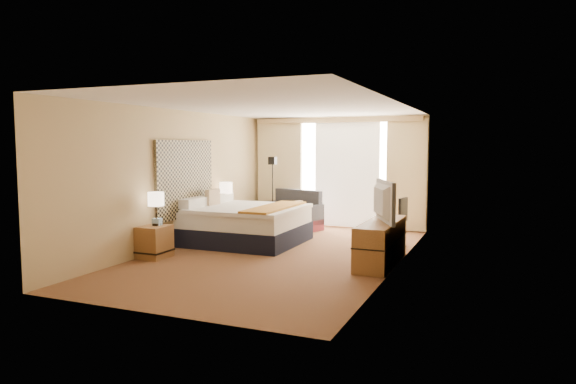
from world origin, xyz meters
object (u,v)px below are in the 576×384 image
at_px(desk_chair, 397,225).
at_px(loveseat, 291,216).
at_px(floor_lamp, 273,179).
at_px(lamp_right, 226,188).
at_px(lamp_left, 156,200).
at_px(bed, 245,224).
at_px(television, 378,201).
at_px(media_dresser, 381,243).
at_px(nightstand_left, 154,242).
at_px(nightstand_right, 226,222).

bearing_deg(desk_chair, loveseat, 167.50).
bearing_deg(floor_lamp, desk_chair, -14.47).
bearing_deg(lamp_right, lamp_left, -89.57).
bearing_deg(bed, television, -16.13).
xyz_separation_m(loveseat, desk_chair, (2.67, -1.17, 0.13)).
distance_m(media_dresser, lamp_left, 3.87).
height_order(lamp_left, television, television).
relative_size(desk_chair, television, 0.82).
distance_m(media_dresser, loveseat, 3.82).
distance_m(nightstand_left, lamp_left, 0.73).
bearing_deg(television, lamp_left, 80.10).
bearing_deg(desk_chair, lamp_left, -133.94).
relative_size(nightstand_left, nightstand_right, 1.00).
bearing_deg(lamp_right, loveseat, 51.79).
height_order(loveseat, floor_lamp, floor_lamp).
relative_size(nightstand_left, media_dresser, 0.31).
distance_m(media_dresser, lamp_right, 4.02).
relative_size(lamp_left, television, 0.50).
bearing_deg(media_dresser, nightstand_left, -164.16).
height_order(bed, lamp_left, lamp_left).
bearing_deg(nightstand_left, lamp_left, 60.13).
bearing_deg(bed, media_dresser, -14.99).
distance_m(desk_chair, television, 1.70).
xyz_separation_m(media_dresser, bed, (-2.89, 0.77, 0.03)).
xyz_separation_m(nightstand_left, floor_lamp, (0.72, 3.35, 0.91)).
distance_m(lamp_left, lamp_right, 2.45).
height_order(nightstand_right, loveseat, loveseat).
bearing_deg(nightstand_left, bed, 66.09).
height_order(loveseat, lamp_right, lamp_right).
bearing_deg(television, nightstand_left, 80.60).
relative_size(desk_chair, lamp_right, 1.61).
bearing_deg(nightstand_left, nightstand_right, 90.00).
xyz_separation_m(nightstand_left, media_dresser, (3.70, 1.05, 0.07)).
height_order(bed, desk_chair, bed).
relative_size(media_dresser, floor_lamp, 1.07).
bearing_deg(desk_chair, nightstand_right, -167.50).
distance_m(nightstand_left, nightstand_right, 2.50).
xyz_separation_m(nightstand_right, desk_chair, (3.67, 0.09, 0.15)).
relative_size(nightstand_left, floor_lamp, 0.33).
distance_m(desk_chair, lamp_right, 3.71).
xyz_separation_m(bed, television, (2.84, -0.82, 0.65)).
height_order(nightstand_right, media_dresser, media_dresser).
distance_m(bed, television, 3.03).
xyz_separation_m(desk_chair, lamp_right, (-3.66, -0.10, 0.59)).
xyz_separation_m(nightstand_left, desk_chair, (3.67, 2.59, 0.15)).
relative_size(floor_lamp, lamp_left, 2.88).
bearing_deg(bed, nightstand_left, -113.91).
height_order(nightstand_right, floor_lamp, floor_lamp).
bearing_deg(television, media_dresser, -71.03).
bearing_deg(loveseat, desk_chair, -4.85).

